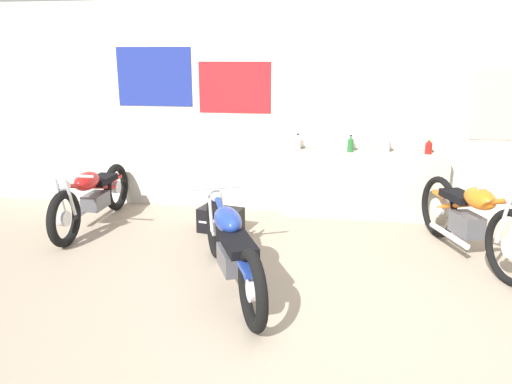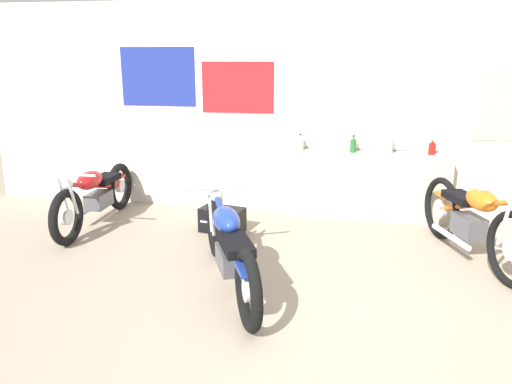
% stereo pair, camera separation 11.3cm
% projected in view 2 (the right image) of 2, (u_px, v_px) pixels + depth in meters
% --- Properties ---
extents(ground_plane, '(24.00, 24.00, 0.00)m').
position_uv_depth(ground_plane, '(320.00, 336.00, 3.88)').
color(ground_plane, gray).
extents(wall_back, '(10.00, 0.07, 2.80)m').
position_uv_depth(wall_back, '(338.00, 110.00, 6.53)').
color(wall_back, silver).
rests_on(wall_back, ground_plane).
extents(sill_counter, '(2.11, 0.28, 0.89)m').
position_uv_depth(sill_counter, '(366.00, 186.00, 6.54)').
color(sill_counter, '#B7AD99').
rests_on(sill_counter, ground_plane).
extents(bottle_leftmost, '(0.08, 0.08, 0.22)m').
position_uv_depth(bottle_leftmost, '(300.00, 143.00, 6.54)').
color(bottle_leftmost, '#B7B2A8').
rests_on(bottle_leftmost, sill_counter).
extents(bottle_left_center, '(0.08, 0.08, 0.22)m').
position_uv_depth(bottle_left_center, '(353.00, 145.00, 6.40)').
color(bottle_left_center, '#23662D').
rests_on(bottle_left_center, sill_counter).
extents(bottle_center, '(0.08, 0.08, 0.24)m').
position_uv_depth(bottle_center, '(390.00, 145.00, 6.32)').
color(bottle_center, '#B7B2A8').
rests_on(bottle_center, sill_counter).
extents(bottle_right_center, '(0.09, 0.09, 0.20)m').
position_uv_depth(bottle_right_center, '(432.00, 148.00, 6.26)').
color(bottle_right_center, maroon).
rests_on(bottle_right_center, sill_counter).
extents(motorcycle_blue, '(1.04, 2.02, 0.83)m').
position_uv_depth(motorcycle_blue, '(230.00, 247.00, 4.58)').
color(motorcycle_blue, black).
rests_on(motorcycle_blue, ground_plane).
extents(motorcycle_orange, '(0.84, 1.95, 0.94)m').
position_uv_depth(motorcycle_orange, '(473.00, 219.00, 5.22)').
color(motorcycle_orange, black).
rests_on(motorcycle_orange, ground_plane).
extents(motorcycle_red, '(0.64, 2.05, 0.81)m').
position_uv_depth(motorcycle_red, '(95.00, 195.00, 6.30)').
color(motorcycle_red, black).
rests_on(motorcycle_red, ground_plane).
extents(hard_case_black, '(0.58, 0.40, 0.33)m').
position_uv_depth(hard_case_black, '(222.00, 220.00, 6.12)').
color(hard_case_black, black).
rests_on(hard_case_black, ground_plane).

